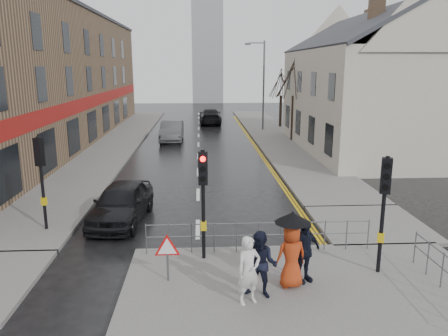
{
  "coord_description": "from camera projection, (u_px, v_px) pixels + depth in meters",
  "views": [
    {
      "loc": [
        0.13,
        -12.3,
        5.91
      ],
      "look_at": [
        1.08,
        4.75,
        1.92
      ],
      "focal_mm": 35.0,
      "sensor_mm": 36.0,
      "label": 1
    }
  ],
  "objects": [
    {
      "name": "pavement_bridge_right",
      "position": [
        369.0,
        224.0,
        16.55
      ],
      "size": [
        4.0,
        4.2,
        0.14
      ],
      "primitive_type": "cube",
      "color": "#605E5B",
      "rests_on": "ground"
    },
    {
      "name": "pedestrian_with_umbrella",
      "position": [
        291.0,
        247.0,
        11.5
      ],
      "size": [
        0.96,
        0.96,
        2.08
      ],
      "color": "#AA3513",
      "rests_on": "near_pavement"
    },
    {
      "name": "traffic_signal_far_left",
      "position": [
        41.0,
        167.0,
        15.36
      ],
      "size": [
        0.34,
        0.33,
        3.4
      ],
      "color": "black",
      "rests_on": "left_pavement"
    },
    {
      "name": "car_far",
      "position": [
        210.0,
        116.0,
        45.8
      ],
      "size": [
        2.26,
        5.46,
        1.58
      ],
      "primitive_type": "imported",
      "rotation": [
        0.0,
        0.0,
        3.15
      ],
      "color": "black",
      "rests_on": "ground"
    },
    {
      "name": "pedestrian_b",
      "position": [
        261.0,
        265.0,
        11.03
      ],
      "size": [
        1.03,
        0.93,
        1.75
      ],
      "primitive_type": "imported",
      "rotation": [
        0.0,
        0.0,
        -0.37
      ],
      "color": "black",
      "rests_on": "near_pavement"
    },
    {
      "name": "pedestrian_a",
      "position": [
        249.0,
        270.0,
        10.73
      ],
      "size": [
        0.75,
        0.64,
        1.74
      ],
      "primitive_type": "imported",
      "rotation": [
        0.0,
        0.0,
        0.42
      ],
      "color": "silver",
      "rests_on": "near_pavement"
    },
    {
      "name": "traffic_signal_near_left",
      "position": [
        203.0,
        186.0,
        12.94
      ],
      "size": [
        0.28,
        0.27,
        3.4
      ],
      "color": "black",
      "rests_on": "near_pavement"
    },
    {
      "name": "traffic_signal_near_right",
      "position": [
        384.0,
        194.0,
        12.04
      ],
      "size": [
        0.34,
        0.33,
        3.4
      ],
      "color": "black",
      "rests_on": "near_pavement"
    },
    {
      "name": "tree_near",
      "position": [
        294.0,
        76.0,
        33.92
      ],
      "size": [
        2.4,
        2.4,
        6.58
      ],
      "color": "#2E2119",
      "rests_on": "right_pavement"
    },
    {
      "name": "warning_sign",
      "position": [
        167.0,
        250.0,
        11.84
      ],
      "size": [
        0.8,
        0.07,
        1.35
      ],
      "color": "#595B5E",
      "rests_on": "near_pavement"
    },
    {
      "name": "guard_railing_front",
      "position": [
        259.0,
        230.0,
        13.79
      ],
      "size": [
        7.14,
        0.04,
        1.0
      ],
      "color": "#595B5E",
      "rests_on": "near_pavement"
    },
    {
      "name": "church_tower",
      "position": [
        207.0,
        47.0,
        71.61
      ],
      "size": [
        5.0,
        5.0,
        18.0
      ],
      "primitive_type": "cube",
      "color": "#919499",
      "rests_on": "ground"
    },
    {
      "name": "pedestrian_d",
      "position": [
        304.0,
        251.0,
        11.83
      ],
      "size": [
        1.12,
        0.84,
        1.77
      ],
      "primitive_type": "imported",
      "rotation": [
        0.0,
        0.0,
        0.45
      ],
      "color": "black",
      "rests_on": "near_pavement"
    },
    {
      "name": "right_pavement",
      "position": [
        273.0,
        135.0,
        37.94
      ],
      "size": [
        4.0,
        40.0,
        0.14
      ],
      "primitive_type": "cube",
      "color": "#605E5B",
      "rests_on": "ground"
    },
    {
      "name": "ground",
      "position": [
        197.0,
        265.0,
        13.3
      ],
      "size": [
        120.0,
        120.0,
        0.0
      ],
      "primitive_type": "plane",
      "color": "black",
      "rests_on": "ground"
    },
    {
      "name": "building_left_terrace",
      "position": [
        39.0,
        79.0,
        32.9
      ],
      "size": [
        8.0,
        42.0,
        10.0
      ],
      "primitive_type": "cube",
      "color": "#7D6148",
      "rests_on": "ground"
    },
    {
      "name": "car_mid",
      "position": [
        172.0,
        131.0,
        35.14
      ],
      "size": [
        1.75,
        4.92,
        1.62
      ],
      "primitive_type": "imported",
      "rotation": [
        0.0,
        0.0,
        -0.01
      ],
      "color": "#464A4B",
      "rests_on": "ground"
    },
    {
      "name": "near_pavement",
      "position": [
        327.0,
        326.0,
        10.04
      ],
      "size": [
        10.0,
        9.0,
        0.14
      ],
      "primitive_type": "cube",
      "color": "#605E5B",
      "rests_on": "ground"
    },
    {
      "name": "tree_far",
      "position": [
        281.0,
        82.0,
        41.89
      ],
      "size": [
        2.4,
        2.4,
        5.64
      ],
      "color": "#2E2119",
      "rests_on": "right_pavement"
    },
    {
      "name": "car_parked",
      "position": [
        122.0,
        203.0,
        16.85
      ],
      "size": [
        2.29,
        4.68,
        1.54
      ],
      "primitive_type": "imported",
      "rotation": [
        0.0,
        0.0,
        -0.11
      ],
      "color": "black",
      "rests_on": "ground"
    },
    {
      "name": "left_pavement",
      "position": [
        118.0,
        140.0,
        35.29
      ],
      "size": [
        4.0,
        44.0,
        0.14
      ],
      "primitive_type": "cube",
      "color": "#605E5B",
      "rests_on": "ground"
    },
    {
      "name": "building_right_cream",
      "position": [
        370.0,
        83.0,
        30.36
      ],
      "size": [
        9.0,
        16.4,
        10.1
      ],
      "color": "#B6B09F",
      "rests_on": "ground"
    },
    {
      "name": "street_lamp",
      "position": [
        262.0,
        80.0,
        39.76
      ],
      "size": [
        1.83,
        0.25,
        8.0
      ],
      "color": "#595B5E",
      "rests_on": "right_pavement"
    }
  ]
}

